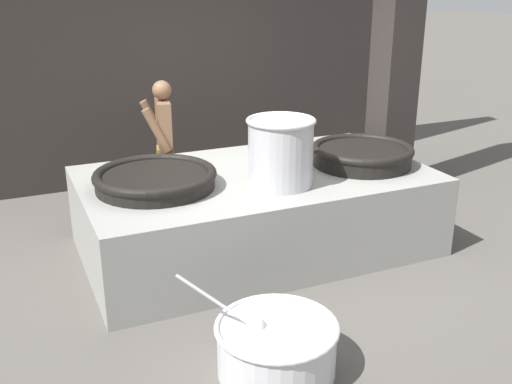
# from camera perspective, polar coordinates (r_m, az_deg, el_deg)

# --- Properties ---
(ground_plane) EXTENTS (60.00, 60.00, 0.00)m
(ground_plane) POSITION_cam_1_polar(r_m,az_deg,el_deg) (6.02, -0.00, -5.21)
(ground_plane) COLOR #56514C
(back_wall) EXTENTS (6.54, 0.24, 4.31)m
(back_wall) POSITION_cam_1_polar(r_m,az_deg,el_deg) (7.86, -7.89, 16.86)
(back_wall) COLOR #2D2826
(back_wall) RESTS_ON ground_plane
(support_pillar) EXTENTS (0.43, 0.43, 4.31)m
(support_pillar) POSITION_cam_1_polar(r_m,az_deg,el_deg) (7.32, 13.46, 16.29)
(support_pillar) COLOR #2D2826
(support_pillar) RESTS_ON ground_plane
(hearth_platform) EXTENTS (3.30, 1.89, 0.78)m
(hearth_platform) POSITION_cam_1_polar(r_m,az_deg,el_deg) (5.86, -0.00, -1.78)
(hearth_platform) COLOR gray
(hearth_platform) RESTS_ON ground_plane
(giant_wok_near) EXTENTS (1.10, 1.10, 0.17)m
(giant_wok_near) POSITION_cam_1_polar(r_m,az_deg,el_deg) (5.38, -9.58, 1.29)
(giant_wok_near) COLOR black
(giant_wok_near) RESTS_ON hearth_platform
(giant_wok_far) EXTENTS (1.01, 1.01, 0.20)m
(giant_wok_far) POSITION_cam_1_polar(r_m,az_deg,el_deg) (6.05, 10.06, 3.58)
(giant_wok_far) COLOR black
(giant_wok_far) RESTS_ON hearth_platform
(stock_pot) EXTENTS (0.62, 0.62, 0.61)m
(stock_pot) POSITION_cam_1_polar(r_m,az_deg,el_deg) (5.32, 2.36, 3.92)
(stock_pot) COLOR #B7B7BC
(stock_pot) RESTS_ON hearth_platform
(cook) EXTENTS (0.40, 0.58, 1.50)m
(cook) POSITION_cam_1_polar(r_m,az_deg,el_deg) (6.74, -8.77, 4.69)
(cook) COLOR brown
(cook) RESTS_ON ground_plane
(prep_bowl_vegetables) EXTENTS (1.02, 0.85, 0.72)m
(prep_bowl_vegetables) POSITION_cam_1_polar(r_m,az_deg,el_deg) (4.18, 1.94, -14.41)
(prep_bowl_vegetables) COLOR silver
(prep_bowl_vegetables) RESTS_ON ground_plane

